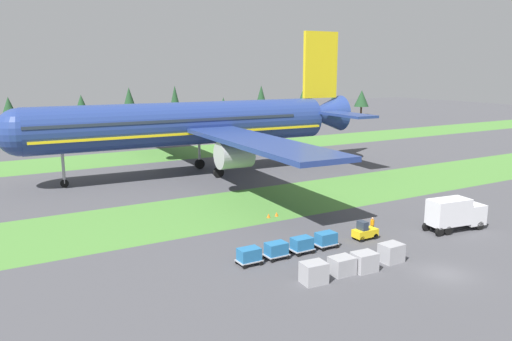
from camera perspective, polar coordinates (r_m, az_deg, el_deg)
The scene contains 18 objects.
ground_plane at distance 47.41m, azimuth 20.38°, elevation -10.80°, with size 400.00×400.00×0.00m, color #47474C.
grass_strip_near at distance 67.39m, azimuth 1.76°, elevation -3.52°, with size 320.00×15.59×0.01m, color #4C8438.
grass_strip_far at distance 105.64m, azimuth -10.82°, elevation 1.74°, with size 320.00×15.59×0.01m, color #4C8438.
airliner at distance 83.90m, azimuth -7.04°, elevation 5.30°, with size 58.86×72.74×23.87m.
baggage_tug at distance 53.88m, azimuth 12.09°, elevation -6.72°, with size 2.60×1.30×1.97m.
cargo_dolly_lead at distance 50.72m, azimuth 7.86°, elevation -7.60°, with size 2.20×1.50×1.55m.
cargo_dolly_second at distance 49.06m, azimuth 5.17°, elevation -8.20°, with size 2.20×1.50×1.55m.
cargo_dolly_third at distance 47.52m, azimuth 2.29°, elevation -8.82°, with size 2.20×1.50×1.55m.
cargo_dolly_fourth at distance 46.11m, azimuth -0.79°, elevation -9.46°, with size 2.20×1.50×1.55m.
catering_truck at distance 59.31m, azimuth 21.43°, elevation -4.45°, with size 7.19×3.17×3.58m.
ground_crew_marshaller at distance 56.02m, azimuth 12.92°, elevation -5.92°, with size 0.56×0.36×1.74m.
uld_container_0 at distance 42.72m, azimuth 6.50°, elevation -11.33°, with size 2.00×1.60×1.76m, color #A3A3A8.
uld_container_1 at distance 45.78m, azimuth 12.07°, elevation -9.99°, with size 2.00×1.60×1.67m, color #A3A3A8.
uld_container_2 at distance 44.79m, azimuth 9.62°, elevation -10.48°, with size 2.00×1.60×1.53m, color #A3A3A8.
uld_container_3 at distance 48.43m, azimuth 14.94°, elevation -8.90°, with size 2.00×1.60×1.71m, color #A3A3A8.
taxiway_marker_0 at distance 60.89m, azimuth 2.33°, elevation -4.91°, with size 0.44×0.44×0.50m, color orange.
taxiway_marker_1 at distance 60.26m, azimuth 1.42°, elevation -5.09°, with size 0.44×0.44×0.49m, color orange.
distant_tree_line at distance 147.27m, azimuth -17.37°, elevation 6.69°, with size 197.20×9.94×12.51m.
Camera 1 is at (-34.79, -27.15, 17.32)m, focal length 35.64 mm.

